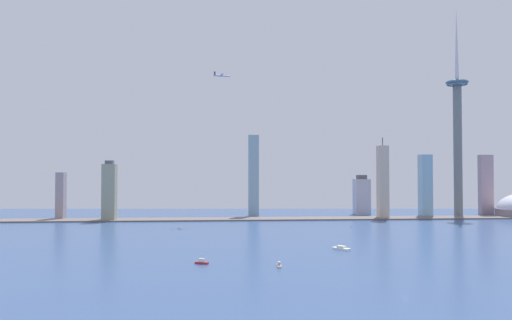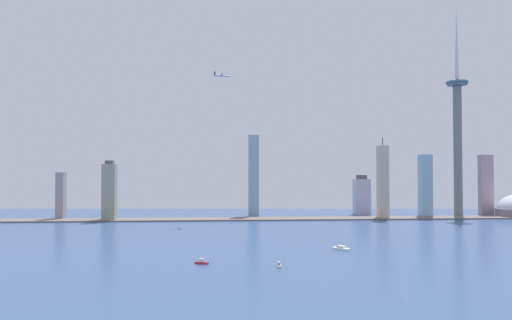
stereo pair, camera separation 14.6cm
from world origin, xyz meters
TOP-DOWN VIEW (x-y plane):
  - ground_plane at (0.00, 0.00)m, footprint 6000.00×6000.00m
  - waterfront_pier at (0.00, 483.05)m, footprint 908.77×48.66m
  - observation_tower at (295.17, 513.51)m, footprint 37.74×37.74m
  - skyscraper_0 at (234.57, 507.57)m, footprint 18.50×19.11m
  - skyscraper_1 at (-365.46, 508.85)m, footprint 12.51×17.48m
  - skyscraper_2 at (360.32, 541.65)m, footprint 22.62×12.92m
  - skyscraper_3 at (-283.19, 480.78)m, footprint 20.24×20.16m
  - skyscraper_4 at (152.63, 482.89)m, footprint 15.59×17.90m
  - skyscraper_5 at (-54.08, 545.03)m, footprint 18.00×13.19m
  - skyscraper_6 at (141.94, 565.21)m, footprint 25.56×27.91m
  - boat_0 at (-64.87, 95.45)m, footprint 4.38×12.15m
  - boat_2 at (5.08, 174.11)m, footprint 16.54×18.14m
  - boat_3 at (-126.25, 111.85)m, footprint 11.46×7.28m
  - channel_buoy_1 at (66.85, 364.78)m, footprint 1.20×1.20m
  - airplane at (-109.56, 473.43)m, footprint 26.10×25.17m

SIDE VIEW (x-z plane):
  - ground_plane at x=0.00m, z-range 0.00..0.00m
  - channel_buoy_1 at x=66.85m, z-range 0.00..1.59m
  - waterfront_pier at x=0.00m, z-range 0.00..2.12m
  - boat_0 at x=-64.87m, z-range -0.56..3.38m
  - boat_2 at x=5.08m, z-range -0.52..3.48m
  - boat_3 at x=-126.25m, z-range -2.54..5.73m
  - skyscraper_6 at x=141.94m, z-range -2.29..68.44m
  - skyscraper_1 at x=-365.46m, z-range 0.00..75.11m
  - skyscraper_3 at x=-283.19m, z-range -1.72..91.80m
  - skyscraper_0 at x=234.57m, z-range 0.00..105.18m
  - skyscraper_2 at x=360.32m, z-range 0.00..106.50m
  - skyscraper_4 at x=152.63m, z-range -6.52..125.21m
  - skyscraper_5 at x=-54.08m, z-range 0.00..139.57m
  - observation_tower at x=295.17m, z-range -20.26..341.44m
  - airplane at x=-109.56m, z-range 223.85..231.41m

